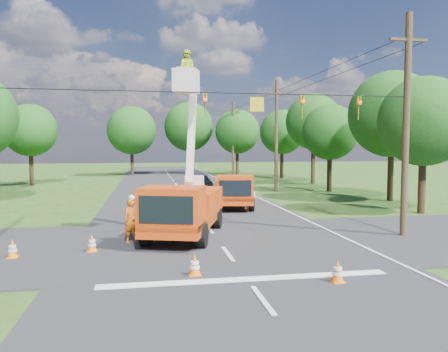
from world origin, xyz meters
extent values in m
plane|color=#234514|center=(0.00, 20.00, 0.00)|extent=(140.00, 140.00, 0.00)
cube|color=black|center=(0.00, 20.00, 0.00)|extent=(12.00, 100.00, 0.06)
cube|color=black|center=(0.00, 2.00, 0.00)|extent=(56.00, 10.00, 0.07)
cube|color=silver|center=(0.00, -3.20, 0.00)|extent=(9.00, 0.45, 0.02)
cube|color=silver|center=(5.60, 20.00, 0.00)|extent=(0.12, 90.00, 0.02)
cube|color=red|center=(-1.30, 3.60, 0.79)|extent=(4.31, 7.05, 0.50)
cube|color=red|center=(-2.02, 1.33, 1.66)|extent=(2.88, 2.52, 1.66)
cube|color=black|center=(-2.30, 0.44, 1.71)|extent=(2.02, 0.69, 1.05)
cube|color=red|center=(-1.03, 4.44, 1.49)|extent=(3.70, 4.68, 1.10)
cylinder|color=black|center=(-3.04, 1.95, 0.51)|extent=(0.64, 1.08, 1.02)
cylinder|color=black|center=(-0.83, 1.25, 0.51)|extent=(0.64, 1.08, 1.02)
cylinder|color=black|center=(-1.77, 5.95, 0.51)|extent=(0.64, 1.08, 1.02)
cylinder|color=black|center=(0.44, 5.25, 0.51)|extent=(0.64, 1.08, 1.02)
cube|color=silver|center=(-0.67, 5.60, 2.32)|extent=(1.04, 1.04, 0.61)
cube|color=silver|center=(-0.85, 5.02, 4.75)|extent=(0.74, 1.50, 4.79)
cube|color=silver|center=(-1.20, 3.91, 7.01)|extent=(1.32, 1.32, 1.05)
imported|color=#C6E526|center=(-1.20, 3.91, 7.51)|extent=(0.95, 0.79, 1.78)
cube|color=red|center=(2.70, 12.50, 0.73)|extent=(3.18, 6.36, 0.46)
cube|color=red|center=(2.35, 10.35, 1.52)|extent=(2.48, 2.06, 1.52)
cube|color=black|center=(2.21, 9.50, 1.57)|extent=(1.91, 0.37, 0.96)
cube|color=red|center=(2.83, 13.30, 1.37)|extent=(2.96, 4.09, 1.01)
cylinder|color=black|center=(1.34, 10.77, 0.47)|extent=(0.47, 0.97, 0.93)
cylinder|color=black|center=(3.44, 10.43, 0.47)|extent=(0.47, 0.97, 0.93)
cylinder|color=black|center=(1.96, 14.57, 0.47)|extent=(0.47, 0.97, 0.93)
cylinder|color=black|center=(4.06, 14.23, 0.47)|extent=(0.47, 0.97, 0.93)
imported|color=#FFA015|center=(-3.63, 2.71, 0.95)|extent=(0.81, 0.68, 1.90)
imported|color=black|center=(2.37, 26.68, 0.64)|extent=(1.92, 3.89, 1.28)
cone|color=orange|center=(-1.53, -2.47, 0.38)|extent=(0.36, 0.36, 0.70)
cube|color=orange|center=(-1.53, -2.47, 0.04)|extent=(0.38, 0.38, 0.04)
cylinder|color=white|center=(-1.53, -2.47, 0.44)|extent=(0.26, 0.26, 0.09)
cylinder|color=white|center=(-1.53, -2.47, 0.29)|extent=(0.31, 0.31, 0.09)
cone|color=orange|center=(2.62, -3.89, 0.38)|extent=(0.36, 0.36, 0.70)
cube|color=orange|center=(2.62, -3.89, 0.04)|extent=(0.38, 0.38, 0.04)
cylinder|color=white|center=(2.62, -3.89, 0.44)|extent=(0.26, 0.26, 0.09)
cylinder|color=white|center=(2.62, -3.89, 0.29)|extent=(0.31, 0.31, 0.09)
cone|color=orange|center=(0.84, 7.74, 0.38)|extent=(0.36, 0.36, 0.70)
cube|color=orange|center=(0.84, 7.74, 0.04)|extent=(0.38, 0.38, 0.04)
cylinder|color=white|center=(0.84, 7.74, 0.44)|extent=(0.26, 0.26, 0.09)
cylinder|color=white|center=(0.84, 7.74, 0.29)|extent=(0.31, 0.31, 0.09)
cone|color=orange|center=(3.26, 10.46, 0.38)|extent=(0.36, 0.36, 0.70)
cube|color=orange|center=(3.26, 10.46, 0.04)|extent=(0.38, 0.38, 0.04)
cylinder|color=white|center=(3.26, 10.46, 0.44)|extent=(0.26, 0.26, 0.09)
cylinder|color=white|center=(3.26, 10.46, 0.29)|extent=(0.31, 0.31, 0.09)
cone|color=orange|center=(-5.11, 1.31, 0.38)|extent=(0.36, 0.36, 0.70)
cube|color=orange|center=(-5.11, 1.31, 0.04)|extent=(0.38, 0.38, 0.04)
cylinder|color=white|center=(-5.11, 1.31, 0.44)|extent=(0.26, 0.26, 0.09)
cylinder|color=white|center=(-5.11, 1.31, 0.29)|extent=(0.31, 0.31, 0.09)
cone|color=orange|center=(-7.86, 0.87, 0.38)|extent=(0.36, 0.36, 0.70)
cube|color=orange|center=(-7.86, 0.87, 0.04)|extent=(0.38, 0.38, 0.04)
cylinder|color=white|center=(-7.86, 0.87, 0.44)|extent=(0.26, 0.26, 0.09)
cylinder|color=white|center=(-7.86, 0.87, 0.29)|extent=(0.31, 0.31, 0.09)
cone|color=orange|center=(5.25, 17.25, 0.38)|extent=(0.36, 0.36, 0.70)
cube|color=orange|center=(5.25, 17.25, 0.04)|extent=(0.38, 0.38, 0.04)
cylinder|color=white|center=(5.25, 17.25, 0.44)|extent=(0.26, 0.26, 0.09)
cylinder|color=white|center=(5.25, 17.25, 0.29)|extent=(0.31, 0.31, 0.09)
cylinder|color=#4C3823|center=(8.50, 2.00, 5.00)|extent=(0.30, 0.30, 10.00)
cube|color=#4C3823|center=(8.50, 2.00, 8.80)|extent=(1.80, 0.12, 0.12)
cylinder|color=#4C3823|center=(8.50, 22.00, 5.00)|extent=(0.30, 0.30, 10.00)
cube|color=#4C3823|center=(8.50, 22.00, 8.80)|extent=(1.80, 0.12, 0.12)
cylinder|color=#4C3823|center=(8.50, 42.00, 5.00)|extent=(0.30, 0.30, 10.00)
cube|color=#4C3823|center=(8.50, 42.00, 8.80)|extent=(1.80, 0.12, 0.12)
cylinder|color=black|center=(-0.50, 2.00, 6.30)|extent=(18.00, 0.04, 0.04)
cube|color=gold|center=(1.60, 2.00, 5.85)|extent=(0.60, 0.05, 0.60)
imported|color=gold|center=(-0.60, 2.00, 5.75)|extent=(0.16, 0.20, 1.00)
sphere|color=#FF0C0C|center=(-0.60, 1.88, 6.00)|extent=(0.14, 0.14, 0.14)
imported|color=gold|center=(3.60, 2.00, 5.75)|extent=(0.16, 0.20, 1.00)
sphere|color=#FF0C0C|center=(3.60, 1.88, 6.00)|extent=(0.14, 0.14, 0.14)
imported|color=gold|center=(6.20, 2.00, 5.75)|extent=(0.16, 0.20, 1.00)
sphere|color=#FF0C0C|center=(6.20, 1.88, 6.00)|extent=(0.14, 0.14, 0.14)
cylinder|color=#382616|center=(-14.80, 32.00, 2.02)|extent=(0.44, 0.44, 4.05)
sphere|color=#1A3E10|center=(-14.80, 32.00, 5.70)|extent=(5.40, 5.40, 5.40)
cylinder|color=#382616|center=(13.50, 8.00, 1.98)|extent=(0.44, 0.44, 3.96)
sphere|color=#1A3E10|center=(13.50, 8.00, 5.58)|extent=(5.40, 5.40, 5.40)
cylinder|color=#382616|center=(15.00, 14.00, 2.29)|extent=(0.44, 0.44, 4.58)
sphere|color=#1A3E10|center=(15.00, 14.00, 6.45)|extent=(6.40, 6.40, 6.40)
cylinder|color=#382616|center=(13.20, 21.00, 1.89)|extent=(0.44, 0.44, 3.78)
sphere|color=#1A3E10|center=(13.20, 21.00, 5.33)|extent=(5.00, 5.00, 5.00)
cylinder|color=#382616|center=(14.80, 29.00, 2.38)|extent=(0.44, 0.44, 4.75)
sphere|color=#1A3E10|center=(14.80, 29.00, 6.70)|extent=(6.00, 6.00, 6.00)
cylinder|color=#382616|center=(13.80, 37.00, 2.07)|extent=(0.44, 0.44, 4.14)
sphere|color=#1A3E10|center=(13.80, 37.00, 5.83)|extent=(5.60, 5.60, 5.60)
cylinder|color=#382616|center=(-5.00, 45.00, 2.20)|extent=(0.44, 0.44, 4.40)
sphere|color=#1A3E10|center=(-5.00, 45.00, 6.20)|extent=(6.60, 6.60, 6.60)
cylinder|color=#382616|center=(3.00, 47.00, 2.42)|extent=(0.44, 0.44, 4.84)
sphere|color=#1A3E10|center=(3.00, 47.00, 6.82)|extent=(7.00, 7.00, 7.00)
cylinder|color=#382616|center=(9.50, 44.00, 2.16)|extent=(0.44, 0.44, 4.31)
sphere|color=#1A3E10|center=(9.50, 44.00, 6.08)|extent=(6.20, 6.20, 6.20)
camera|label=1|loc=(-2.97, -15.94, 4.12)|focal=35.00mm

